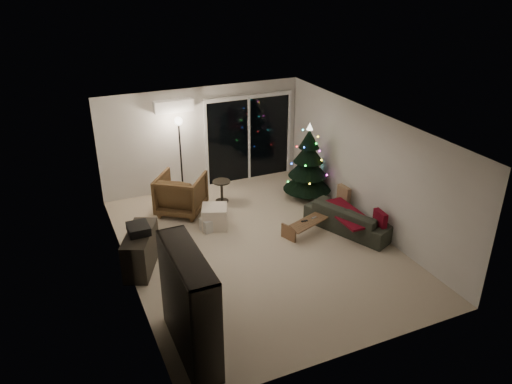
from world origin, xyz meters
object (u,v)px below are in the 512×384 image
(armchair, at_px, (181,194))
(christmas_tree, at_px, (308,161))
(media_cabinet, at_px, (141,250))
(coffee_table, at_px, (311,227))
(bookshelf, at_px, (175,308))
(sofa, at_px, (350,218))

(armchair, bearing_deg, christmas_tree, -152.23)
(media_cabinet, distance_m, coffee_table, 3.46)
(bookshelf, bearing_deg, armchair, 76.23)
(armchair, distance_m, christmas_tree, 3.03)
(coffee_table, bearing_deg, media_cabinet, 155.74)
(bookshelf, distance_m, coffee_table, 4.15)
(armchair, relative_size, christmas_tree, 0.54)
(armchair, xyz_separation_m, sofa, (3.00, -2.22, -0.18))
(armchair, bearing_deg, media_cabinet, 91.32)
(armchair, bearing_deg, bookshelf, 109.53)
(sofa, xyz_separation_m, christmas_tree, (-0.04, 1.77, 0.64))
(media_cabinet, height_order, sofa, media_cabinet)
(media_cabinet, distance_m, sofa, 4.32)
(bookshelf, relative_size, media_cabinet, 1.38)
(armchair, relative_size, sofa, 0.52)
(bookshelf, xyz_separation_m, armchair, (1.30, 4.29, -0.36))
(coffee_table, bearing_deg, armchair, 115.28)
(media_cabinet, xyz_separation_m, coffee_table, (3.44, -0.21, -0.20))
(coffee_table, height_order, christmas_tree, christmas_tree)
(armchair, distance_m, coffee_table, 2.99)
(media_cabinet, xyz_separation_m, armchair, (1.30, 1.85, 0.09))
(bookshelf, relative_size, sofa, 0.86)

